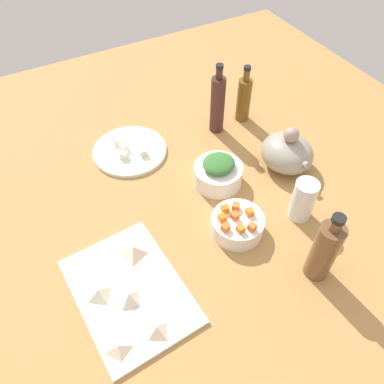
{
  "coord_description": "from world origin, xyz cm",
  "views": [
    {
      "loc": [
        63.05,
        -34.39,
        88.8
      ],
      "look_at": [
        0.0,
        0.0,
        8.0
      ],
      "focal_mm": 36.38,
      "sensor_mm": 36.0,
      "label": 1
    }
  ],
  "objects_px": {
    "bowl_carrots": "(237,225)",
    "bottle_0": "(324,250)",
    "bottle_1": "(244,98)",
    "teapot": "(287,152)",
    "bowl_greens": "(218,175)",
    "plate_tofu": "(130,151)",
    "bottle_2": "(218,104)",
    "cutting_board": "(130,291)",
    "drinking_glass_0": "(303,200)"
  },
  "relations": [
    {
      "from": "plate_tofu",
      "to": "bowl_carrots",
      "type": "relative_size",
      "value": 1.68
    },
    {
      "from": "drinking_glass_0",
      "to": "bottle_1",
      "type": "bearing_deg",
      "value": 167.05
    },
    {
      "from": "bottle_0",
      "to": "cutting_board",
      "type": "bearing_deg",
      "value": -111.49
    },
    {
      "from": "bowl_greens",
      "to": "drinking_glass_0",
      "type": "xyz_separation_m",
      "value": [
        0.22,
        0.13,
        0.03
      ]
    },
    {
      "from": "bottle_0",
      "to": "bottle_2",
      "type": "xyz_separation_m",
      "value": [
        -0.6,
        0.07,
        0.01
      ]
    },
    {
      "from": "bowl_carrots",
      "to": "teapot",
      "type": "xyz_separation_m",
      "value": [
        -0.14,
        0.27,
        0.03
      ]
    },
    {
      "from": "bowl_carrots",
      "to": "teapot",
      "type": "relative_size",
      "value": 0.78
    },
    {
      "from": "bowl_greens",
      "to": "bottle_2",
      "type": "height_order",
      "value": "bottle_2"
    },
    {
      "from": "bowl_greens",
      "to": "bottle_2",
      "type": "xyz_separation_m",
      "value": [
        -0.22,
        0.12,
        0.07
      ]
    },
    {
      "from": "bowl_greens",
      "to": "bottle_1",
      "type": "relative_size",
      "value": 0.71
    },
    {
      "from": "cutting_board",
      "to": "bottle_2",
      "type": "height_order",
      "value": "bottle_2"
    },
    {
      "from": "bowl_carrots",
      "to": "bottle_0",
      "type": "bearing_deg",
      "value": 27.47
    },
    {
      "from": "bowl_carrots",
      "to": "drinking_glass_0",
      "type": "distance_m",
      "value": 0.19
    },
    {
      "from": "teapot",
      "to": "drinking_glass_0",
      "type": "height_order",
      "value": "teapot"
    },
    {
      "from": "drinking_glass_0",
      "to": "teapot",
      "type": "bearing_deg",
      "value": 154.12
    },
    {
      "from": "bottle_2",
      "to": "bottle_1",
      "type": "bearing_deg",
      "value": 94.49
    },
    {
      "from": "plate_tofu",
      "to": "drinking_glass_0",
      "type": "bearing_deg",
      "value": 34.0
    },
    {
      "from": "bowl_greens",
      "to": "bottle_0",
      "type": "xyz_separation_m",
      "value": [
        0.38,
        0.06,
        0.06
      ]
    },
    {
      "from": "cutting_board",
      "to": "bottle_1",
      "type": "xyz_separation_m",
      "value": [
        -0.44,
        0.61,
        0.08
      ]
    },
    {
      "from": "plate_tofu",
      "to": "teapot",
      "type": "bearing_deg",
      "value": 54.59
    },
    {
      "from": "teapot",
      "to": "bottle_1",
      "type": "height_order",
      "value": "bottle_1"
    },
    {
      "from": "bowl_carrots",
      "to": "drinking_glass_0",
      "type": "bearing_deg",
      "value": 78.31
    },
    {
      "from": "bowl_greens",
      "to": "bowl_carrots",
      "type": "xyz_separation_m",
      "value": [
        0.18,
        -0.05,
        -0.0
      ]
    },
    {
      "from": "bottle_1",
      "to": "bowl_carrots",
      "type": "bearing_deg",
      "value": -35.04
    },
    {
      "from": "bottle_0",
      "to": "bowl_greens",
      "type": "bearing_deg",
      "value": -171.68
    },
    {
      "from": "teapot",
      "to": "cutting_board",
      "type": "bearing_deg",
      "value": -73.7
    },
    {
      "from": "cutting_board",
      "to": "drinking_glass_0",
      "type": "height_order",
      "value": "drinking_glass_0"
    },
    {
      "from": "cutting_board",
      "to": "bottle_2",
      "type": "xyz_separation_m",
      "value": [
        -0.43,
        0.5,
        0.1
      ]
    },
    {
      "from": "cutting_board",
      "to": "bottle_2",
      "type": "relative_size",
      "value": 1.36
    },
    {
      "from": "cutting_board",
      "to": "plate_tofu",
      "type": "xyz_separation_m",
      "value": [
        -0.46,
        0.19,
        0.0
      ]
    },
    {
      "from": "bottle_1",
      "to": "bottle_2",
      "type": "relative_size",
      "value": 0.83
    },
    {
      "from": "bottle_0",
      "to": "plate_tofu",
      "type": "bearing_deg",
      "value": -159.36
    },
    {
      "from": "bowl_greens",
      "to": "bowl_carrots",
      "type": "relative_size",
      "value": 1.03
    },
    {
      "from": "cutting_board",
      "to": "teapot",
      "type": "xyz_separation_m",
      "value": [
        -0.17,
        0.59,
        0.05
      ]
    },
    {
      "from": "bowl_carrots",
      "to": "bottle_1",
      "type": "height_order",
      "value": "bottle_1"
    },
    {
      "from": "bottle_2",
      "to": "bowl_carrots",
      "type": "bearing_deg",
      "value": -23.57
    },
    {
      "from": "bowl_greens",
      "to": "bowl_carrots",
      "type": "bearing_deg",
      "value": -14.99
    },
    {
      "from": "bottle_2",
      "to": "cutting_board",
      "type": "bearing_deg",
      "value": -49.41
    },
    {
      "from": "teapot",
      "to": "bowl_carrots",
      "type": "bearing_deg",
      "value": -62.05
    },
    {
      "from": "cutting_board",
      "to": "bottle_1",
      "type": "height_order",
      "value": "bottle_1"
    },
    {
      "from": "cutting_board",
      "to": "bottle_0",
      "type": "relative_size",
      "value": 1.52
    },
    {
      "from": "teapot",
      "to": "bottle_2",
      "type": "height_order",
      "value": "bottle_2"
    },
    {
      "from": "bowl_greens",
      "to": "bottle_0",
      "type": "relative_size",
      "value": 0.66
    },
    {
      "from": "bowl_carrots",
      "to": "cutting_board",
      "type": "bearing_deg",
      "value": -84.58
    },
    {
      "from": "bottle_1",
      "to": "teapot",
      "type": "bearing_deg",
      "value": -3.07
    },
    {
      "from": "teapot",
      "to": "bottle_2",
      "type": "bearing_deg",
      "value": -159.02
    },
    {
      "from": "plate_tofu",
      "to": "bottle_2",
      "type": "distance_m",
      "value": 0.32
    },
    {
      "from": "teapot",
      "to": "drinking_glass_0",
      "type": "xyz_separation_m",
      "value": [
        0.18,
        -0.09,
        0.01
      ]
    },
    {
      "from": "plate_tofu",
      "to": "drinking_glass_0",
      "type": "relative_size",
      "value": 1.87
    },
    {
      "from": "bottle_0",
      "to": "drinking_glass_0",
      "type": "relative_size",
      "value": 1.73
    }
  ]
}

